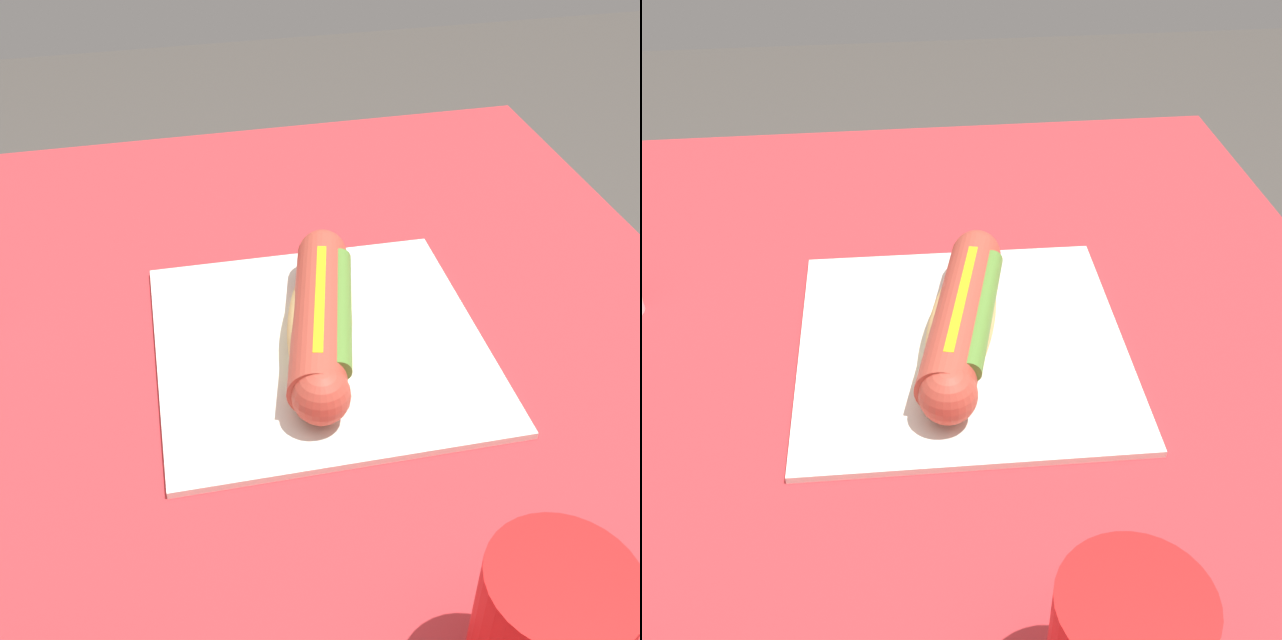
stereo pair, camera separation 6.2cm
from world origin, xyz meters
The scene contains 4 objects.
dining_table centered at (0.00, 0.00, 0.58)m, with size 1.03×0.78×0.73m.
paper_wrapper centered at (-0.07, 0.02, 0.73)m, with size 0.28×0.28×0.01m, color silver.
hot_dog centered at (-0.07, 0.02, 0.76)m, with size 0.23×0.10×0.05m.
drinking_cup centered at (0.25, 0.07, 0.78)m, with size 0.08×0.08×0.11m, color red.
Camera 1 is at (0.44, -0.10, 1.17)m, focal length 44.43 mm.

